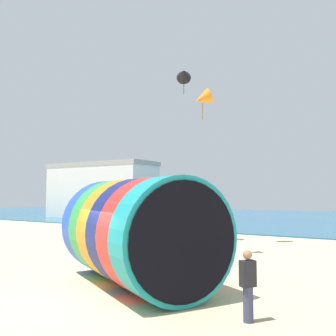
{
  "coord_description": "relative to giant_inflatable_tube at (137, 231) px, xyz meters",
  "views": [
    {
      "loc": [
        7.87,
        -8.31,
        3.01
      ],
      "look_at": [
        0.31,
        3.85,
        4.0
      ],
      "focal_mm": 40.0,
      "sensor_mm": 36.0,
      "label": 1
    }
  ],
  "objects": [
    {
      "name": "kite_black_delta",
      "position": [
        -3.87,
        10.08,
        8.81
      ],
      "size": [
        1.34,
        1.4,
        1.8
      ],
      "color": "black"
    },
    {
      "name": "kite_handler",
      "position": [
        4.39,
        -1.5,
        -0.91
      ],
      "size": [
        0.39,
        0.42,
        1.68
      ],
      "color": "#383D56",
      "rests_on": "ground"
    },
    {
      "name": "kite_orange_delta",
      "position": [
        -0.68,
        6.32,
        5.98
      ],
      "size": [
        1.28,
        1.26,
        1.57
      ],
      "color": "orange"
    },
    {
      "name": "sea",
      "position": [
        -0.33,
        36.35,
        -1.71
      ],
      "size": [
        120.0,
        40.0,
        0.1
      ],
      "primitive_type": "cube",
      "color": "#236084",
      "rests_on": "ground"
    },
    {
      "name": "ground_plane",
      "position": [
        -0.33,
        -1.84,
        -1.76
      ],
      "size": [
        120.0,
        120.0,
        0.0
      ],
      "primitive_type": "plane",
      "color": "#CCBA8C"
    },
    {
      "name": "promenade_building",
      "position": [
        -23.53,
        24.33,
        1.63
      ],
      "size": [
        13.92,
        5.3,
        6.76
      ],
      "color": "silver",
      "rests_on": "ground"
    },
    {
      "name": "giant_inflatable_tube",
      "position": [
        0.0,
        0.0,
        0.0
      ],
      "size": [
        7.09,
        6.06,
        3.53
      ],
      "color": "blue",
      "rests_on": "ground"
    }
  ]
}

